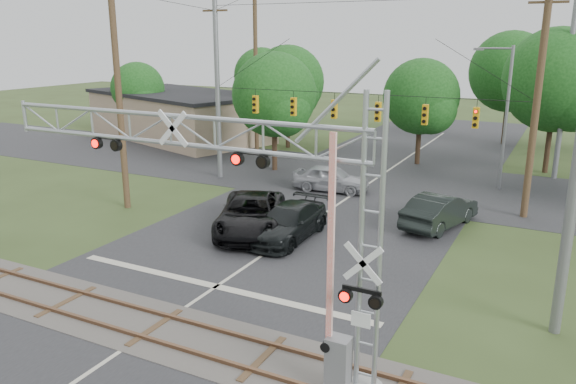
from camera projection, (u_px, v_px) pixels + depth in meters
The scene contains 14 objects.
ground at pixel (110, 359), 16.42m from camera, with size 160.00×160.00×0.00m, color #34431F.
road_main at pixel (273, 248), 25.00m from camera, with size 14.00×90.00×0.02m, color #27272A.
road_cross at pixel (375, 180), 37.01m from camera, with size 90.00×12.00×0.02m, color #27272A.
railroad_track at pixel (155, 328), 18.13m from camera, with size 90.00×3.20×0.17m.
crossing_gantry at pixel (241, 198), 14.92m from camera, with size 12.40×1.02×7.95m.
traffic_signal_span at pixel (371, 101), 31.69m from camera, with size 19.34×0.36×11.50m.
pickup_black at pixel (251, 214), 26.91m from camera, with size 2.96×6.43×1.79m, color black.
car_dark at pixel (288, 222), 26.04m from camera, with size 2.21×5.44×1.58m, color black.
sedan_silver at pixel (331, 178), 34.20m from camera, with size 1.87×4.64×1.58m, color #97999E.
suv_dark at pixel (440, 210), 27.69m from camera, with size 1.78×5.11×1.68m, color black.
commercial_building at pixel (179, 115), 52.16m from camera, with size 20.15×14.58×4.24m.
streetlight at pixel (504, 111), 33.58m from camera, with size 2.31×0.24×8.66m.
utility_poles at pixel (407, 87), 33.31m from camera, with size 26.58×28.86×13.12m.
treeline at pixel (443, 85), 42.48m from camera, with size 52.74×25.08×9.83m.
Camera 1 is at (11.26, -10.55, 9.09)m, focal length 35.00 mm.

